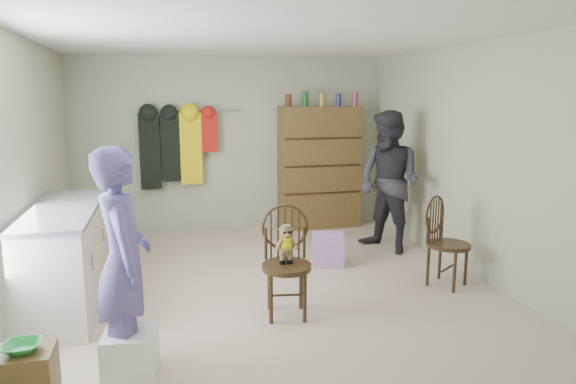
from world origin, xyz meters
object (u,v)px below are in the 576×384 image
object	(u,v)px
chair_front	(286,254)
dresser	(319,167)
counter	(64,257)
chair_far	(444,238)

from	to	relation	value
chair_front	dresser	xyz separation A→B (m)	(1.24, 2.99, 0.35)
counter	chair_front	world-z (taller)	chair_front
chair_front	counter	bearing A→B (deg)	169.45
chair_front	chair_far	size ratio (longest dim) A/B	1.05
chair_far	dresser	world-z (taller)	dresser
counter	chair_front	bearing A→B (deg)	-19.51
chair_front	dresser	distance (m)	3.26
chair_far	chair_front	bearing A→B (deg)	155.80
counter	chair_far	world-z (taller)	counter
chair_far	dresser	xyz separation A→B (m)	(-0.52, 2.66, 0.41)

